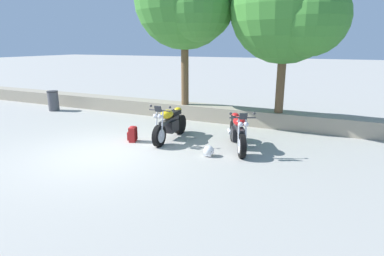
# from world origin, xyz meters

# --- Properties ---
(ground_plane) EXTENTS (120.00, 120.00, 0.00)m
(ground_plane) POSITION_xyz_m (0.00, 0.00, 0.00)
(ground_plane) COLOR #A3A099
(stone_wall) EXTENTS (36.00, 0.80, 0.55)m
(stone_wall) POSITION_xyz_m (0.00, 4.80, 0.28)
(stone_wall) COLOR gray
(stone_wall) RESTS_ON ground
(motorcycle_yellow_near_left) EXTENTS (0.67, 2.07, 1.18)m
(motorcycle_yellow_near_left) POSITION_xyz_m (1.00, 1.88, 0.49)
(motorcycle_yellow_near_left) COLOR black
(motorcycle_yellow_near_left) RESTS_ON ground
(motorcycle_red_centre) EXTENTS (1.10, 1.93, 1.18)m
(motorcycle_red_centre) POSITION_xyz_m (3.11, 1.91, 0.49)
(motorcycle_red_centre) COLOR black
(motorcycle_red_centre) RESTS_ON ground
(rider_backpack) EXTENTS (0.32, 0.34, 0.47)m
(rider_backpack) POSITION_xyz_m (0.08, 1.25, 0.24)
(rider_backpack) COLOR #A31E1E
(rider_backpack) RESTS_ON ground
(rider_helmet) EXTENTS (0.28, 0.28, 0.28)m
(rider_helmet) POSITION_xyz_m (2.61, 1.02, 0.14)
(rider_helmet) COLOR silver
(rider_helmet) RESTS_ON ground
(leafy_tree_far_left) EXTENTS (3.79, 3.61, 5.65)m
(leafy_tree_far_left) POSITION_xyz_m (0.33, 4.55, 4.31)
(leafy_tree_far_left) COLOR brown
(leafy_tree_far_left) RESTS_ON stone_wall
(leafy_tree_mid_left) EXTENTS (3.69, 3.51, 5.13)m
(leafy_tree_mid_left) POSITION_xyz_m (3.89, 4.52, 3.85)
(leafy_tree_mid_left) COLOR brown
(leafy_tree_mid_left) RESTS_ON stone_wall
(trash_bin) EXTENTS (0.46, 0.46, 0.86)m
(trash_bin) POSITION_xyz_m (-5.68, 3.57, 0.43)
(trash_bin) COLOR #4C4C51
(trash_bin) RESTS_ON ground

